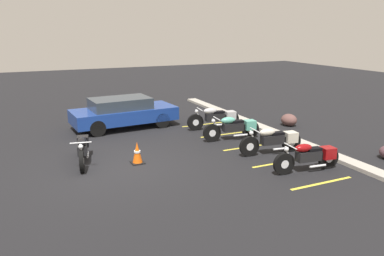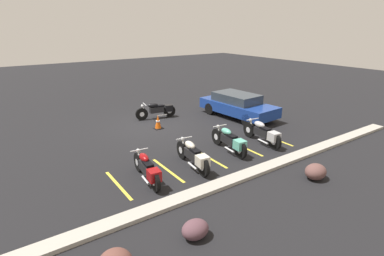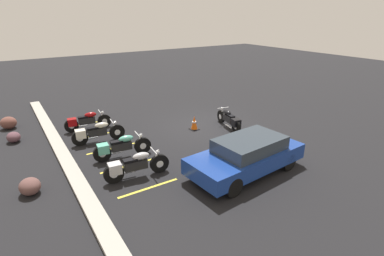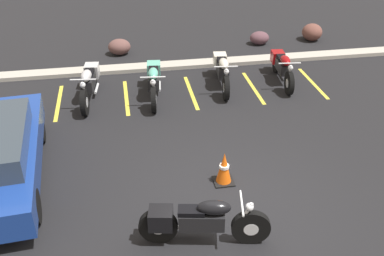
{
  "view_description": "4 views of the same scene",
  "coord_description": "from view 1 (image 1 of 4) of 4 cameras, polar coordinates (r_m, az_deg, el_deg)",
  "views": [
    {
      "loc": [
        10.72,
        -2.36,
        4.05
      ],
      "look_at": [
        0.2,
        2.47,
        0.99
      ],
      "focal_mm": 35.0,
      "sensor_mm": 36.0,
      "label": 1
    },
    {
      "loc": [
        6.38,
        12.94,
        4.74
      ],
      "look_at": [
        -0.76,
        2.53,
        0.4
      ],
      "focal_mm": 28.0,
      "sensor_mm": 36.0,
      "label": 2
    },
    {
      "loc": [
        -11.34,
        8.15,
        5.35
      ],
      "look_at": [
        -0.76,
        1.3,
        0.44
      ],
      "focal_mm": 28.0,
      "sensor_mm": 36.0,
      "label": 3
    },
    {
      "loc": [
        -1.88,
        -6.28,
        5.55
      ],
      "look_at": [
        -0.43,
        2.06,
        0.5
      ],
      "focal_mm": 42.0,
      "sensor_mm": 36.0,
      "label": 4
    }
  ],
  "objects": [
    {
      "name": "ground",
      "position": [
        11.7,
        -11.54,
        -5.79
      ],
      "size": [
        60.0,
        60.0,
        0.0
      ],
      "primitive_type": "plane",
      "color": "black"
    },
    {
      "name": "motorcycle_black_featured",
      "position": [
        12.2,
        -16.34,
        -2.96
      ],
      "size": [
        2.18,
        0.76,
        0.86
      ],
      "rotation": [
        0.0,
        0.0,
        -0.19
      ],
      "color": "black",
      "rests_on": "ground"
    },
    {
      "name": "parked_bike_0",
      "position": [
        15.71,
        3.71,
        1.62
      ],
      "size": [
        0.68,
        2.29,
        0.9
      ],
      "rotation": [
        0.0,
        0.0,
        -1.68
      ],
      "color": "black",
      "rests_on": "ground"
    },
    {
      "name": "parked_bike_1",
      "position": [
        14.19,
        6.5,
        0.1
      ],
      "size": [
        0.67,
        2.27,
        0.89
      ],
      "rotation": [
        0.0,
        0.0,
        -1.68
      ],
      "color": "black",
      "rests_on": "ground"
    },
    {
      "name": "parked_bike_2",
      "position": [
        12.81,
        12.39,
        -1.78
      ],
      "size": [
        0.68,
        2.26,
        0.89
      ],
      "rotation": [
        0.0,
        0.0,
        -1.68
      ],
      "color": "black",
      "rests_on": "ground"
    },
    {
      "name": "parked_bike_3",
      "position": [
        11.52,
        17.57,
        -4.13
      ],
      "size": [
        0.64,
        2.18,
        0.86
      ],
      "rotation": [
        0.0,
        0.0,
        -1.68
      ],
      "color": "black",
      "rests_on": "ground"
    },
    {
      "name": "car_blue",
      "position": [
        16.04,
        -10.44,
        2.41
      ],
      "size": [
        2.12,
        4.43,
        1.29
      ],
      "rotation": [
        0.0,
        0.0,
        1.65
      ],
      "color": "black",
      "rests_on": "ground"
    },
    {
      "name": "concrete_curb",
      "position": [
        14.56,
        14.8,
        -1.62
      ],
      "size": [
        18.0,
        0.5,
        0.12
      ],
      "primitive_type": "cube",
      "color": "#A8A399",
      "rests_on": "ground"
    },
    {
      "name": "landscape_rock_1",
      "position": [
        16.74,
        14.56,
        1.21
      ],
      "size": [
        0.75,
        0.65,
        0.52
      ],
      "primitive_type": "ellipsoid",
      "rotation": [
        0.0,
        0.0,
        0.03
      ],
      "color": "brown",
      "rests_on": "ground"
    },
    {
      "name": "traffic_cone",
      "position": [
        11.78,
        -8.34,
        -3.82
      ],
      "size": [
        0.4,
        0.4,
        0.69
      ],
      "color": "black",
      "rests_on": "ground"
    },
    {
      "name": "stall_line_0",
      "position": [
        16.49,
        1.87,
        0.57
      ],
      "size": [
        0.1,
        2.1,
        0.0
      ],
      "primitive_type": "cube",
      "color": "gold",
      "rests_on": "ground"
    },
    {
      "name": "stall_line_1",
      "position": [
        14.96,
        4.94,
        -0.97
      ],
      "size": [
        0.1,
        2.1,
        0.0
      ],
      "primitive_type": "cube",
      "color": "gold",
      "rests_on": "ground"
    },
    {
      "name": "stall_line_2",
      "position": [
        13.5,
        8.69,
        -2.84
      ],
      "size": [
        0.1,
        2.1,
        0.0
      ],
      "primitive_type": "cube",
      "color": "gold",
      "rests_on": "ground"
    },
    {
      "name": "stall_line_3",
      "position": [
        12.12,
        13.35,
        -5.14
      ],
      "size": [
        0.1,
        2.1,
        0.0
      ],
      "primitive_type": "cube",
      "color": "gold",
      "rests_on": "ground"
    },
    {
      "name": "stall_line_4",
      "position": [
        10.87,
        19.18,
        -7.95
      ],
      "size": [
        0.1,
        2.1,
        0.0
      ],
      "primitive_type": "cube",
      "color": "gold",
      "rests_on": "ground"
    }
  ]
}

